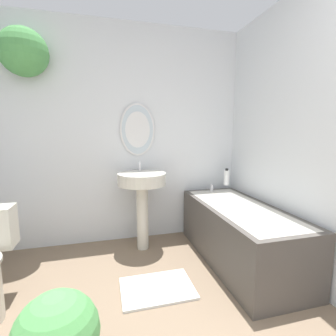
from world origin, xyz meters
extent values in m
cube|color=silver|center=(0.00, 2.61, 1.20)|extent=(2.79, 0.06, 2.40)
ellipsoid|color=silver|center=(0.14, 2.56, 1.27)|extent=(0.39, 0.02, 0.58)
ellipsoid|color=silver|center=(0.14, 2.56, 1.27)|extent=(0.35, 0.01, 0.54)
cylinder|color=silver|center=(-0.91, 2.45, 2.07)|extent=(0.20, 0.20, 0.11)
sphere|color=#4C934C|center=(-0.91, 2.45, 1.97)|extent=(0.44, 0.44, 0.44)
cube|color=silver|center=(1.36, 1.29, 1.20)|extent=(0.06, 2.70, 2.40)
cylinder|color=beige|center=(0.14, 2.29, 0.35)|extent=(0.12, 0.12, 0.70)
cylinder|color=beige|center=(0.14, 2.29, 0.76)|extent=(0.50, 0.50, 0.12)
cylinder|color=silver|center=(0.14, 2.42, 0.87)|extent=(0.02, 0.02, 0.10)
cube|color=#4C4742|center=(1.00, 1.80, 0.27)|extent=(0.63, 1.45, 0.54)
cube|color=beige|center=(1.00, 1.80, 0.52)|extent=(0.53, 1.35, 0.04)
cylinder|color=silver|center=(1.00, 2.43, 0.58)|extent=(0.04, 0.04, 0.08)
cylinder|color=white|center=(1.16, 2.38, 0.71)|extent=(0.06, 0.06, 0.17)
cylinder|color=black|center=(1.16, 2.38, 0.80)|extent=(0.03, 0.03, 0.02)
sphere|color=#4C934C|center=(-0.47, 0.93, 0.31)|extent=(0.39, 0.39, 0.39)
cube|color=silver|center=(0.14, 1.56, 0.01)|extent=(0.57, 0.40, 0.02)
camera|label=1|loc=(-0.22, -0.18, 1.24)|focal=26.00mm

